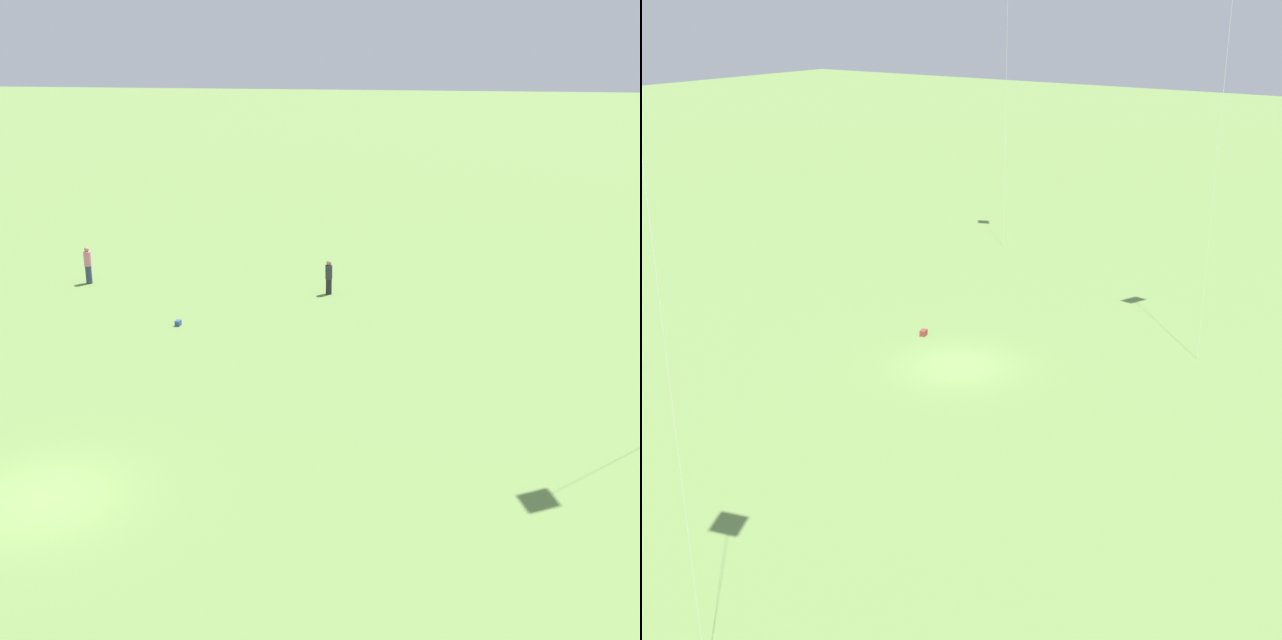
{
  "view_description": "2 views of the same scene",
  "coord_description": "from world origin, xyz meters",
  "views": [
    {
      "loc": [
        21.4,
        10.02,
        13.59
      ],
      "look_at": [
        -6.08,
        7.34,
        3.54
      ],
      "focal_mm": 50.0,
      "sensor_mm": 36.0,
      "label": 1
    },
    {
      "loc": [
        -20.45,
        29.32,
        15.19
      ],
      "look_at": [
        -3.03,
        4.05,
        3.98
      ],
      "focal_mm": 50.0,
      "sensor_mm": 36.0,
      "label": 2
    }
  ],
  "objects": [
    {
      "name": "ground_plane",
      "position": [
        0.0,
        0.0,
        0.0
      ],
      "size": [
        240.0,
        240.0,
        0.0
      ],
      "primitive_type": "plane",
      "color": "#6B8E47"
    },
    {
      "name": "person_1",
      "position": [
        -20.03,
        -5.7,
        0.95
      ],
      "size": [
        0.38,
        0.38,
        1.88
      ],
      "rotation": [
        0.0,
        0.0,
        4.77
      ],
      "color": "#333D5B",
      "rests_on": "ground_plane"
    },
    {
      "name": "person_2",
      "position": [
        -19.48,
        6.45,
        0.86
      ],
      "size": [
        0.36,
        0.36,
        1.7
      ],
      "rotation": [
        0.0,
        0.0,
        6.22
      ],
      "color": "#232328",
      "rests_on": "ground_plane"
    },
    {
      "name": "picnic_bag_0",
      "position": [
        -14.45,
        0.26,
        0.12
      ],
      "size": [
        0.32,
        0.25,
        0.24
      ],
      "rotation": [
        0.0,
        0.0,
        2.99
      ],
      "color": "#33518C",
      "rests_on": "ground_plane"
    }
  ]
}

